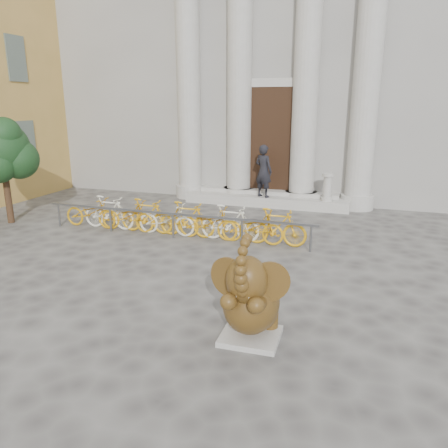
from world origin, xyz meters
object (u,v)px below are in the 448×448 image
(elephant_statue, at_px, (251,301))
(bike_rack, at_px, (176,218))
(tree, at_px, (2,150))
(pedestrian, at_px, (264,171))

(elephant_statue, bearing_deg, bike_rack, 123.84)
(bike_rack, height_order, tree, tree)
(tree, height_order, pedestrian, tree)
(elephant_statue, relative_size, bike_rack, 0.23)
(bike_rack, relative_size, pedestrian, 4.26)
(pedestrian, bearing_deg, elephant_statue, 125.81)
(elephant_statue, distance_m, pedestrian, 9.36)
(elephant_statue, relative_size, pedestrian, 0.99)
(elephant_statue, height_order, tree, tree)
(bike_rack, xyz_separation_m, pedestrian, (1.50, 4.28, 0.80))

